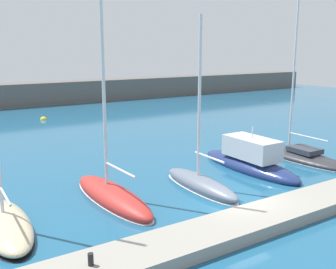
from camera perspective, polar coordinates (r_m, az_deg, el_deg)
ground_plane at (r=20.52m, az=10.15°, el=-10.35°), size 120.00×120.00×0.00m
dock_pier at (r=19.16m, az=14.20°, el=-11.32°), size 28.12×2.38×0.55m
breakwater_seawall at (r=58.83m, az=-19.85°, el=5.42°), size 108.00×3.74×3.16m
sailboat_sand_nearest at (r=19.19m, az=-22.39°, el=-11.57°), size 2.26×6.46×13.76m
sailboat_red_second at (r=21.21m, az=-8.03°, el=-8.28°), size 2.16×7.60×16.31m
sailboat_slate_third at (r=22.79m, az=4.66°, el=-6.86°), size 1.63×6.30×9.82m
motorboat_navy_fourth at (r=26.84m, az=11.60°, el=-3.65°), size 2.37×8.40×3.31m
sailboat_charcoal_fifth at (r=30.57m, az=17.85°, el=-2.71°), size 2.84×8.73×13.06m
mooring_buoy_yellow at (r=46.70m, az=-17.44°, el=2.03°), size 0.73×0.73×0.73m
dock_bollard at (r=14.44m, az=-11.04°, el=-17.18°), size 0.20×0.20×0.44m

